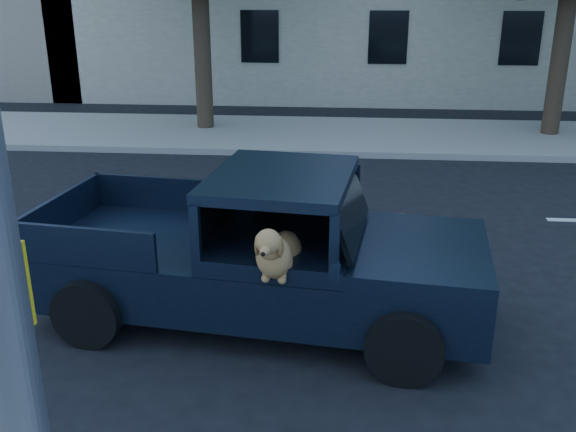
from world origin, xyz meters
name	(u,v)px	position (x,y,z in m)	size (l,w,h in m)	color
ground	(363,307)	(0.00, 0.00, 0.00)	(120.00, 120.00, 0.00)	black
far_sidewalk	(355,136)	(0.00, 9.20, 0.07)	(60.00, 4.00, 0.15)	gray
lane_stripes	(475,217)	(2.00, 3.40, 0.01)	(21.60, 0.14, 0.01)	silver
pickup_truck	(254,271)	(-1.31, -0.38, 0.62)	(5.30, 2.91, 1.83)	black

